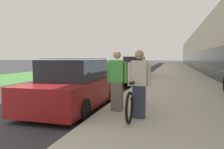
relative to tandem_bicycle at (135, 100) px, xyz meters
name	(u,v)px	position (x,y,z in m)	size (l,w,h in m)	color
sidewalk_slab	(176,72)	(1.32, 18.51, -0.47)	(4.79, 70.00, 0.14)	#B2AA99
lawn_strip	(79,69)	(-11.76, 22.51, -0.53)	(6.14, 70.00, 0.03)	#3D7533
tandem_bicycle	(135,100)	(0.00, 0.00, 0.00)	(0.52, 2.45, 0.94)	black
person_rider	(139,84)	(0.14, -0.30, 0.46)	(0.58, 0.23, 1.72)	#33384C
person_bystander	(117,81)	(-0.58, 0.27, 0.46)	(0.58, 0.23, 1.71)	#756B5B
parked_sedan_curbside	(74,86)	(-2.17, 0.81, 0.18)	(1.98, 4.34, 1.67)	maroon
vintage_roadster_curbside	(120,78)	(-2.05, 6.84, -0.11)	(1.89, 3.91, 1.00)	maroon
parked_sedan_far	(135,68)	(-2.04, 11.85, 0.23)	(1.79, 4.25, 1.73)	maroon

